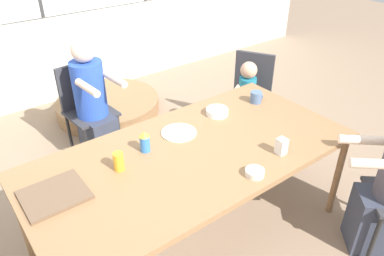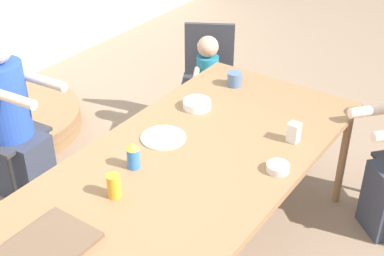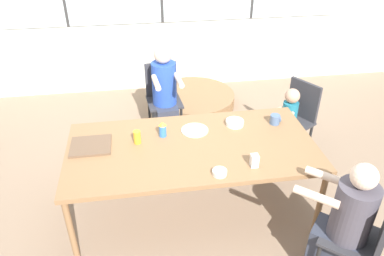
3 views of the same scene
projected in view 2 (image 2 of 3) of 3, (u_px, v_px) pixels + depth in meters
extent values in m
cube|color=olive|center=(192.00, 161.00, 2.76)|extent=(2.13, 1.05, 0.04)
cylinder|color=olive|center=(343.00, 157.00, 3.43)|extent=(0.05, 0.05, 0.70)
cylinder|color=olive|center=(218.00, 115.00, 3.89)|extent=(0.05, 0.05, 0.70)
cylinder|color=black|center=(371.00, 185.00, 3.40)|extent=(0.03, 0.03, 0.43)
cube|color=#333338|center=(8.00, 134.00, 3.49)|extent=(0.43, 0.43, 0.03)
cylinder|color=black|center=(51.00, 158.00, 3.66)|extent=(0.03, 0.03, 0.43)
cylinder|color=black|center=(14.00, 184.00, 3.41)|extent=(0.03, 0.03, 0.43)
cylinder|color=black|center=(15.00, 144.00, 3.81)|extent=(0.03, 0.03, 0.43)
cube|color=#333338|center=(208.00, 86.00, 4.08)|extent=(0.55, 0.55, 0.03)
cube|color=#333338|center=(209.00, 50.00, 4.11)|extent=(0.22, 0.35, 0.42)
cylinder|color=black|center=(228.00, 124.00, 4.04)|extent=(0.03, 0.03, 0.43)
cylinder|color=black|center=(183.00, 122.00, 4.07)|extent=(0.03, 0.03, 0.43)
cylinder|color=black|center=(229.00, 102.00, 4.33)|extent=(0.03, 0.03, 0.43)
cylinder|color=black|center=(188.00, 101.00, 4.35)|extent=(0.03, 0.03, 0.43)
cylinder|color=beige|center=(375.00, 110.00, 3.04)|extent=(0.27, 0.25, 0.06)
cube|color=#333847|center=(25.00, 166.00, 3.56)|extent=(0.28, 0.36, 0.46)
cylinder|color=#284CB7|center=(5.00, 101.00, 3.33)|extent=(0.28, 0.28, 0.50)
cylinder|color=beige|center=(45.00, 82.00, 3.25)|extent=(0.09, 0.31, 0.06)
cylinder|color=beige|center=(14.00, 99.00, 3.07)|extent=(0.09, 0.31, 0.06)
cube|color=#333847|center=(207.00, 115.00, 4.13)|extent=(0.24, 0.22, 0.46)
cylinder|color=#1E7089|center=(207.00, 72.00, 3.97)|extent=(0.16, 0.16, 0.25)
sphere|color=tan|center=(208.00, 47.00, 3.86)|extent=(0.16, 0.16, 0.16)
cylinder|color=tan|center=(217.00, 75.00, 3.82)|extent=(0.18, 0.12, 0.04)
cylinder|color=tan|center=(196.00, 74.00, 3.83)|extent=(0.18, 0.12, 0.04)
cube|color=brown|center=(50.00, 244.00, 2.20)|extent=(0.34, 0.30, 0.02)
cylinder|color=slate|center=(234.00, 79.00, 3.41)|extent=(0.09, 0.09, 0.09)
torus|color=slate|center=(238.00, 77.00, 3.45)|extent=(0.01, 0.06, 0.06)
cylinder|color=blue|center=(133.00, 158.00, 2.65)|extent=(0.06, 0.06, 0.11)
cone|color=gold|center=(133.00, 146.00, 2.61)|extent=(0.07, 0.07, 0.04)
cylinder|color=gold|center=(114.00, 186.00, 2.45)|extent=(0.06, 0.06, 0.12)
cube|color=silver|center=(294.00, 132.00, 2.85)|extent=(0.06, 0.06, 0.11)
cylinder|color=white|center=(197.00, 104.00, 3.18)|extent=(0.17, 0.17, 0.05)
cylinder|color=silver|center=(278.00, 168.00, 2.64)|extent=(0.11, 0.11, 0.04)
cylinder|color=beige|center=(163.00, 138.00, 2.90)|extent=(0.25, 0.25, 0.01)
cylinder|color=olive|center=(10.00, 129.00, 4.36)|extent=(1.15, 1.15, 0.03)
cylinder|color=olive|center=(9.00, 126.00, 4.34)|extent=(1.16, 1.16, 0.03)
cylinder|color=olive|center=(9.00, 123.00, 4.33)|extent=(1.15, 1.15, 0.03)
cylinder|color=olive|center=(8.00, 120.00, 4.31)|extent=(1.16, 1.16, 0.03)
cylinder|color=olive|center=(7.00, 116.00, 4.30)|extent=(1.15, 1.15, 0.03)
cylinder|color=olive|center=(7.00, 113.00, 4.28)|extent=(1.16, 1.16, 0.03)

